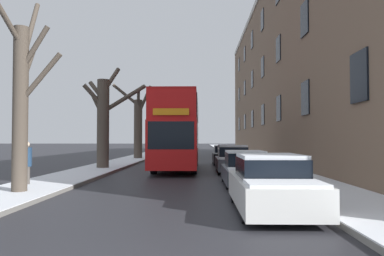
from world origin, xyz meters
TOP-DOWN VIEW (x-y plane):
  - sidewalk_left at (-5.16, 53.00)m, footprint 2.72×130.00m
  - sidewalk_right at (5.16, 53.00)m, footprint 2.72×130.00m
  - terrace_facade_right at (11.02, 30.02)m, footprint 9.10×53.48m
  - bare_tree_left_0 at (-4.96, 8.81)m, footprint 1.82×3.03m
  - bare_tree_left_1 at (-4.91, 19.13)m, footprint 3.58×2.32m
  - bare_tree_left_2 at (-4.77, 30.46)m, footprint 3.68×1.93m
  - double_decker_bus at (-0.49, 19.73)m, footprint 2.51×10.43m
  - parked_car_0 at (2.73, 6.36)m, footprint 1.84×4.43m
  - parked_car_1 at (2.73, 11.80)m, footprint 1.76×4.18m
  - parked_car_2 at (2.73, 17.82)m, footprint 1.83×4.06m
  - parked_car_3 at (2.73, 24.13)m, footprint 1.80×4.24m
  - oncoming_van at (-1.05, 35.53)m, footprint 1.92×4.95m
  - pedestrian_left_sidewalk at (-5.68, 10.72)m, footprint 0.38×0.38m

SIDE VIEW (x-z plane):
  - sidewalk_left at x=-5.16m, z-range 0.00..0.16m
  - sidewalk_right at x=5.16m, z-range 0.00..0.16m
  - parked_car_1 at x=2.73m, z-range -0.06..1.33m
  - parked_car_3 at x=2.73m, z-range -0.05..1.36m
  - parked_car_0 at x=2.73m, z-range -0.05..1.41m
  - parked_car_2 at x=2.73m, z-range -0.07..1.45m
  - pedestrian_left_sidewalk at x=-5.68m, z-range 0.09..1.85m
  - oncoming_van at x=-1.05m, z-range 0.09..2.58m
  - double_decker_bus at x=-0.49m, z-range 0.28..4.70m
  - bare_tree_left_1 at x=-4.91m, z-range -0.11..6.28m
  - bare_tree_left_2 at x=-4.77m, z-range -0.28..6.59m
  - bare_tree_left_0 at x=-4.96m, z-range -0.30..6.64m
  - terrace_facade_right at x=11.02m, z-range 0.00..15.97m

